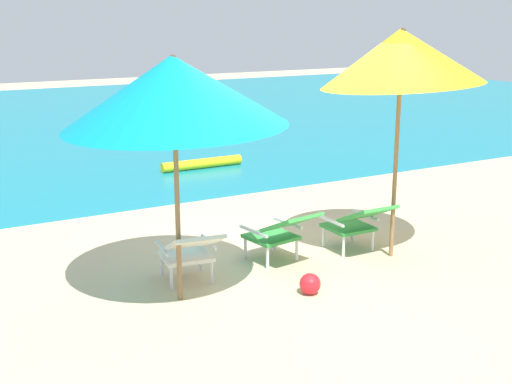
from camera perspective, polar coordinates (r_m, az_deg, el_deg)
name	(u,v)px	position (r m, az deg, el deg)	size (l,w,h in m)	color
ground_plane	(157,191)	(11.19, -8.37, 0.07)	(40.00, 40.00, 0.00)	#CCB78E
ocean_band	(45,124)	(18.86, -17.36, 5.53)	(40.00, 18.00, 0.01)	teal
swim_buoy	(202,163)	(12.73, -4.57, 2.42)	(0.18, 0.18, 1.60)	yellow
lounge_chair_left	(190,250)	(7.17, -5.57, -4.87)	(0.65, 0.94, 0.68)	silver
lounge_chair_center	(281,230)	(7.77, 2.09, -3.25)	(0.66, 0.94, 0.68)	#338E3D
lounge_chair_right	(357,221)	(8.20, 8.54, -2.44)	(0.55, 0.88, 0.68)	#338E3D
beach_umbrella_left	(174,91)	(6.45, -6.94, 8.42)	(2.33, 2.31, 2.48)	olive
beach_umbrella_right	(401,57)	(7.83, 12.15, 11.05)	(2.61, 2.60, 2.72)	olive
beach_ball	(310,284)	(7.06, 4.58, -7.72)	(0.22, 0.22, 0.22)	red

